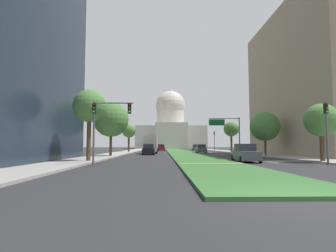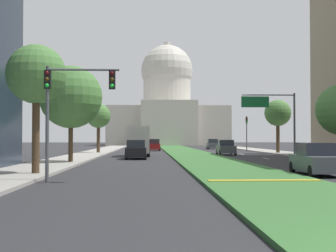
{
  "view_description": "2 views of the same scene",
  "coord_description": "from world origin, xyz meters",
  "px_view_note": "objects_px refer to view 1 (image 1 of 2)",
  "views": [
    {
      "loc": [
        -3.91,
        -7.54,
        1.61
      ],
      "look_at": [
        -2.7,
        48.8,
        5.69
      ],
      "focal_mm": 28.15,
      "sensor_mm": 36.0,
      "label": 1
    },
    {
      "loc": [
        -4.95,
        -6.45,
        2.0
      ],
      "look_at": [
        -1.99,
        64.37,
        3.84
      ],
      "focal_mm": 48.47,
      "sensor_mm": 36.0,
      "label": 2
    }
  ],
  "objects_px": {
    "traffic_light_near_right": "(327,124)",
    "street_tree_right_near": "(321,120)",
    "street_tree_left_mid": "(111,119)",
    "overhead_guide_sign": "(228,128)",
    "sedan_lead_stopped": "(245,153)",
    "sedan_far_horizon": "(161,148)",
    "street_tree_left_near": "(89,107)",
    "box_truck_delivery": "(151,145)",
    "sedan_distant": "(201,149)",
    "traffic_light_near_left": "(104,118)",
    "street_tree_right_far": "(231,129)",
    "traffic_light_far_right": "(214,138)",
    "capitol_building": "(171,128)",
    "sedan_midblock": "(149,150)",
    "street_tree_left_far": "(129,131)",
    "street_tree_right_mid": "(265,126)",
    "sedan_very_far": "(196,148)"
  },
  "relations": [
    {
      "from": "capitol_building",
      "to": "sedan_lead_stopped",
      "type": "distance_m",
      "value": 101.02
    },
    {
      "from": "capitol_building",
      "to": "street_tree_left_near",
      "type": "relative_size",
      "value": 4.59
    },
    {
      "from": "street_tree_right_mid",
      "to": "street_tree_right_far",
      "type": "relative_size",
      "value": 0.97
    },
    {
      "from": "traffic_light_near_left",
      "to": "street_tree_right_far",
      "type": "relative_size",
      "value": 0.77
    },
    {
      "from": "overhead_guide_sign",
      "to": "street_tree_left_mid",
      "type": "xyz_separation_m",
      "value": [
        -18.64,
        -9.79,
        0.49
      ]
    },
    {
      "from": "capitol_building",
      "to": "sedan_very_far",
      "type": "bearing_deg",
      "value": -82.05
    },
    {
      "from": "traffic_light_near_right",
      "to": "street_tree_right_near",
      "type": "height_order",
      "value": "street_tree_right_near"
    },
    {
      "from": "capitol_building",
      "to": "traffic_light_far_right",
      "type": "relative_size",
      "value": 6.08
    },
    {
      "from": "street_tree_left_mid",
      "to": "sedan_distant",
      "type": "distance_m",
      "value": 23.37
    },
    {
      "from": "sedan_far_horizon",
      "to": "box_truck_delivery",
      "type": "bearing_deg",
      "value": -95.26
    },
    {
      "from": "street_tree_right_near",
      "to": "capitol_building",
      "type": "bearing_deg",
      "value": 96.16
    },
    {
      "from": "traffic_light_near_right",
      "to": "street_tree_left_far",
      "type": "bearing_deg",
      "value": 119.15
    },
    {
      "from": "street_tree_right_mid",
      "to": "street_tree_right_near",
      "type": "bearing_deg",
      "value": -90.99
    },
    {
      "from": "traffic_light_near_left",
      "to": "street_tree_left_near",
      "type": "bearing_deg",
      "value": 121.96
    },
    {
      "from": "street_tree_left_mid",
      "to": "overhead_guide_sign",
      "type": "bearing_deg",
      "value": 27.7
    },
    {
      "from": "street_tree_left_near",
      "to": "street_tree_right_far",
      "type": "relative_size",
      "value": 1.02
    },
    {
      "from": "traffic_light_near_right",
      "to": "street_tree_left_near",
      "type": "height_order",
      "value": "street_tree_left_near"
    },
    {
      "from": "sedan_midblock",
      "to": "sedan_very_far",
      "type": "distance_m",
      "value": 38.89
    },
    {
      "from": "street_tree_left_mid",
      "to": "street_tree_right_far",
      "type": "distance_m",
      "value": 30.2
    },
    {
      "from": "traffic_light_near_left",
      "to": "sedan_midblock",
      "type": "distance_m",
      "value": 22.59
    },
    {
      "from": "traffic_light_near_left",
      "to": "sedan_far_horizon",
      "type": "relative_size",
      "value": 1.15
    },
    {
      "from": "traffic_light_near_left",
      "to": "street_tree_right_far",
      "type": "height_order",
      "value": "street_tree_right_far"
    },
    {
      "from": "street_tree_left_far",
      "to": "street_tree_right_mid",
      "type": "bearing_deg",
      "value": -41.76
    },
    {
      "from": "traffic_light_near_left",
      "to": "traffic_light_far_right",
      "type": "xyz_separation_m",
      "value": [
        18.14,
        46.04,
        -0.48
      ]
    },
    {
      "from": "box_truck_delivery",
      "to": "sedan_very_far",
      "type": "bearing_deg",
      "value": 68.05
    },
    {
      "from": "traffic_light_far_right",
      "to": "sedan_distant",
      "type": "distance_m",
      "value": 15.09
    },
    {
      "from": "street_tree_right_mid",
      "to": "box_truck_delivery",
      "type": "distance_m",
      "value": 20.96
    },
    {
      "from": "street_tree_left_near",
      "to": "box_truck_delivery",
      "type": "height_order",
      "value": "street_tree_left_near"
    },
    {
      "from": "sedan_distant",
      "to": "box_truck_delivery",
      "type": "xyz_separation_m",
      "value": [
        -10.08,
        -3.74,
        0.86
      ]
    },
    {
      "from": "traffic_light_far_right",
      "to": "street_tree_right_far",
      "type": "height_order",
      "value": "street_tree_right_far"
    },
    {
      "from": "sedan_very_far",
      "to": "overhead_guide_sign",
      "type": "bearing_deg",
      "value": -87.73
    },
    {
      "from": "sedan_far_horizon",
      "to": "box_truck_delivery",
      "type": "relative_size",
      "value": 0.71
    },
    {
      "from": "overhead_guide_sign",
      "to": "sedan_far_horizon",
      "type": "bearing_deg",
      "value": 115.75
    },
    {
      "from": "sedan_lead_stopped",
      "to": "sedan_far_horizon",
      "type": "distance_m",
      "value": 46.24
    },
    {
      "from": "street_tree_left_mid",
      "to": "sedan_distant",
      "type": "relative_size",
      "value": 1.79
    },
    {
      "from": "street_tree_right_mid",
      "to": "street_tree_left_far",
      "type": "bearing_deg",
      "value": 138.24
    },
    {
      "from": "street_tree_left_far",
      "to": "sedan_lead_stopped",
      "type": "relative_size",
      "value": 1.33
    },
    {
      "from": "traffic_light_near_right",
      "to": "street_tree_left_far",
      "type": "relative_size",
      "value": 0.83
    },
    {
      "from": "overhead_guide_sign",
      "to": "sedan_lead_stopped",
      "type": "relative_size",
      "value": 1.37
    },
    {
      "from": "street_tree_right_near",
      "to": "overhead_guide_sign",
      "type": "bearing_deg",
      "value": 98.54
    },
    {
      "from": "street_tree_left_mid",
      "to": "street_tree_right_far",
      "type": "height_order",
      "value": "street_tree_left_mid"
    },
    {
      "from": "traffic_light_near_right",
      "to": "sedan_distant",
      "type": "height_order",
      "value": "traffic_light_near_right"
    },
    {
      "from": "capitol_building",
      "to": "sedan_midblock",
      "type": "distance_m",
      "value": 82.58
    },
    {
      "from": "capitol_building",
      "to": "street_tree_left_mid",
      "type": "bearing_deg",
      "value": -97.01
    },
    {
      "from": "street_tree_right_near",
      "to": "street_tree_right_mid",
      "type": "bearing_deg",
      "value": 89.01
    },
    {
      "from": "street_tree_right_near",
      "to": "sedan_distant",
      "type": "relative_size",
      "value": 1.3
    },
    {
      "from": "traffic_light_near_left",
      "to": "street_tree_right_near",
      "type": "xyz_separation_m",
      "value": [
        19.59,
        2.69,
        0.1
      ]
    },
    {
      "from": "capitol_building",
      "to": "sedan_lead_stopped",
      "type": "relative_size",
      "value": 6.66
    },
    {
      "from": "sedan_lead_stopped",
      "to": "overhead_guide_sign",
      "type": "bearing_deg",
      "value": 80.18
    },
    {
      "from": "traffic_light_far_right",
      "to": "sedan_midblock",
      "type": "xyz_separation_m",
      "value": [
        -15.67,
        -23.79,
        -2.48
      ]
    }
  ]
}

